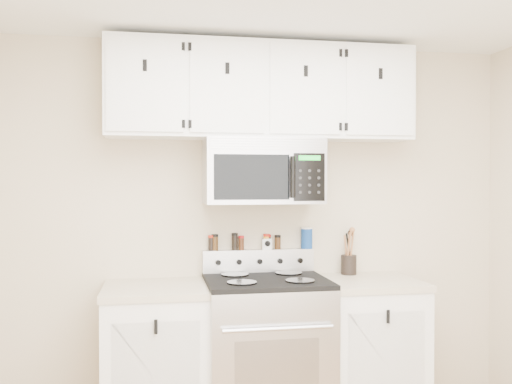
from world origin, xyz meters
TOP-DOWN VIEW (x-y plane):
  - back_wall at (0.00, 1.75)m, footprint 3.50×0.01m
  - range at (0.00, 1.43)m, footprint 0.76×0.65m
  - base_cabinet_left at (-0.69, 1.45)m, footprint 0.64×0.62m
  - base_cabinet_right at (0.69, 1.45)m, footprint 0.64×0.62m
  - microwave at (0.00, 1.55)m, footprint 0.76×0.44m
  - upper_cabinets at (-0.00, 1.58)m, footprint 2.00×0.35m
  - utensil_crock at (0.63, 1.66)m, footprint 0.11×0.11m
  - kitchen_timer at (0.06, 1.71)m, footprint 0.07×0.06m
  - salt_canister at (0.34, 1.71)m, footprint 0.08×0.08m
  - spice_jar_0 at (-0.32, 1.71)m, footprint 0.04×0.04m
  - spice_jar_1 at (-0.30, 1.71)m, footprint 0.05×0.05m
  - spice_jar_2 at (-0.16, 1.71)m, footprint 0.04×0.04m
  - spice_jar_3 at (-0.12, 1.71)m, footprint 0.04×0.04m
  - spice_jar_4 at (0.06, 1.71)m, footprint 0.05×0.05m
  - spice_jar_5 at (0.07, 1.71)m, footprint 0.04×0.04m
  - spice_jar_6 at (0.13, 1.71)m, footprint 0.04×0.04m

SIDE VIEW (x-z plane):
  - base_cabinet_left at x=-0.69m, z-range 0.00..0.92m
  - base_cabinet_right at x=0.69m, z-range 0.00..0.92m
  - range at x=0.00m, z-range -0.06..1.04m
  - utensil_crock at x=0.63m, z-range 0.84..1.15m
  - kitchen_timer at x=0.06m, z-range 1.10..1.17m
  - spice_jar_3 at x=-0.12m, z-range 1.10..1.20m
  - spice_jar_6 at x=0.13m, z-range 1.10..1.20m
  - spice_jar_5 at x=0.07m, z-range 1.10..1.20m
  - spice_jar_0 at x=-0.32m, z-range 1.10..1.20m
  - spice_jar_4 at x=0.06m, z-range 1.10..1.21m
  - spice_jar_1 at x=-0.30m, z-range 1.10..1.21m
  - spice_jar_2 at x=-0.16m, z-range 1.10..1.22m
  - salt_canister at x=0.34m, z-range 1.10..1.25m
  - back_wall at x=0.00m, z-range 0.00..2.50m
  - microwave at x=0.00m, z-range 1.42..1.84m
  - upper_cabinets at x=0.00m, z-range 1.84..2.46m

